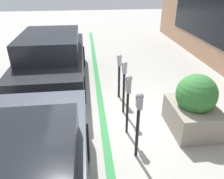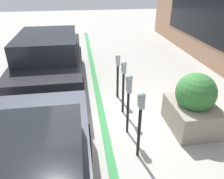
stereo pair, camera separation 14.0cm
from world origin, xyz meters
The scene contains 8 objects.
ground_plane centered at (0.00, 0.00, 0.00)m, with size 40.00×40.00×0.00m, color #ADAAA3.
curb_strip centered at (0.00, 0.08, 0.02)m, with size 19.00×0.16×0.04m.
parking_meter_nearest centered at (-1.18, -0.48, 1.01)m, with size 0.17×0.14×1.42m.
parking_meter_second centered at (-0.43, -0.42, 1.07)m, with size 0.18×0.15×1.44m.
parking_meter_middle centered at (0.41, -0.48, 1.01)m, with size 0.17×0.14×1.42m.
parking_meter_fourth centered at (1.23, -0.49, 0.90)m, with size 0.17×0.14×1.31m.
planter_box centered at (-0.46, -1.93, 0.61)m, with size 1.22×0.97×1.36m.
parked_car_middle centered at (2.46, 1.48, 0.88)m, with size 4.75×2.00×1.67m.
Camera 1 is at (-4.36, 0.38, 3.19)m, focal length 35.00 mm.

